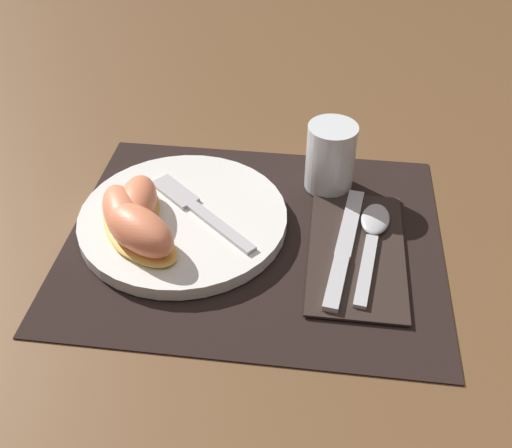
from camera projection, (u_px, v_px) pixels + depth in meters
The scene contains 12 objects.
ground_plane at pixel (254, 238), 0.71m from camera, with size 3.00×3.00×0.00m, color brown.
placemat at pixel (254, 237), 0.71m from camera, with size 0.44×0.36×0.00m.
plate at pixel (183, 219), 0.72m from camera, with size 0.25×0.25×0.02m.
juice_glass at pixel (330, 161), 0.75m from camera, with size 0.06×0.06×0.09m.
napkin at pixel (357, 251), 0.68m from camera, with size 0.11×0.21×0.00m.
knife at pixel (344, 248), 0.68m from camera, with size 0.05×0.20×0.01m.
spoon at pixel (373, 232), 0.70m from camera, with size 0.05×0.17×0.01m.
fork at pixel (195, 207), 0.72m from camera, with size 0.15×0.13×0.00m.
citrus_wedge_0 at pixel (137, 206), 0.69m from camera, with size 0.06×0.11×0.04m.
citrus_wedge_1 at pixel (124, 218), 0.68m from camera, with size 0.10×0.12×0.04m.
citrus_wedge_2 at pixel (135, 227), 0.67m from camera, with size 0.11×0.11×0.03m.
citrus_wedge_3 at pixel (140, 232), 0.66m from camera, with size 0.11×0.10×0.05m.
Camera 1 is at (0.07, -0.52, 0.47)m, focal length 42.00 mm.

